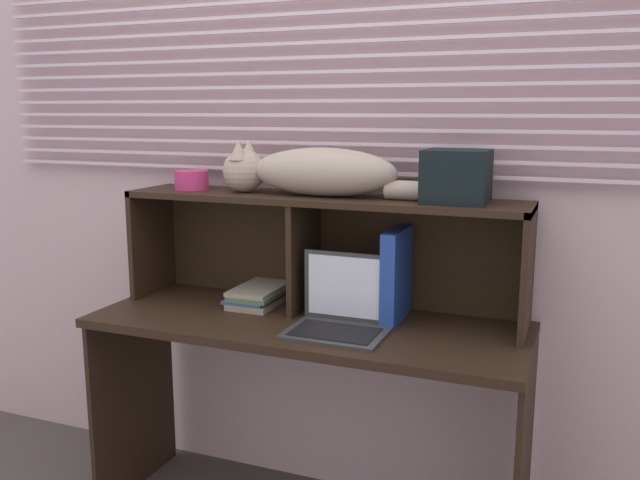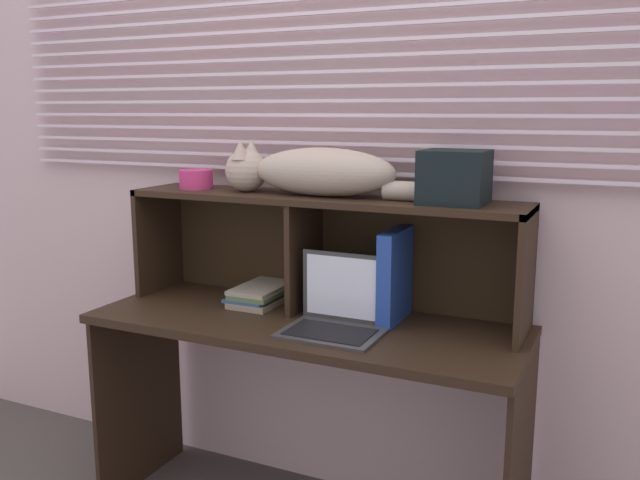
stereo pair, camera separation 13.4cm
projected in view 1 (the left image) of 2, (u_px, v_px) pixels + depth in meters
back_panel_with_blinds at (339, 166)px, 2.47m from camera, size 4.40×0.08×2.50m
desk at (306, 362)px, 2.30m from camera, size 1.47×0.55×0.76m
hutch_shelf_unit at (322, 229)px, 2.37m from camera, size 1.41×0.28×0.41m
cat at (312, 172)px, 2.31m from camera, size 0.85×0.18×0.19m
laptop at (341, 315)px, 2.17m from camera, size 0.31×0.24×0.24m
binder_upright at (396, 275)px, 2.26m from camera, size 0.05×0.23×0.31m
book_stack at (259, 295)px, 2.47m from camera, size 0.17×0.27×0.06m
small_basket at (192, 180)px, 2.49m from camera, size 0.12×0.12×0.07m
storage_box at (456, 176)px, 2.13m from camera, size 0.20×0.19×0.17m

